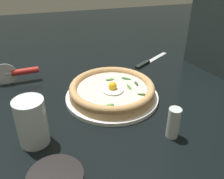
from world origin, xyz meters
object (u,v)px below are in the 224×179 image
pizza_cutter (19,72)px  pepper_shaker (174,123)px  table_knife (147,62)px  pizza (112,90)px  drinking_glass (32,125)px

pizza_cutter → pepper_shaker: size_ratio=1.80×
pepper_shaker → pizza_cutter: bearing=-136.3°
pizza_cutter → table_knife: size_ratio=0.80×
pizza → table_knife: pizza is taller
table_knife → pizza_cutter: bearing=-86.3°
pizza_cutter → table_knife: (-0.03, 0.49, -0.03)m
pizza_cutter → drinking_glass: drinking_glass is taller
pizza → pepper_shaker: bearing=25.4°
pizza → pizza_cutter: 0.34m
pizza → pepper_shaker: 0.24m
pizza → pepper_shaker: (0.21, 0.10, 0.01)m
pizza → pizza_cutter: bearing=-123.8°
table_knife → pepper_shaker: 0.45m
pizza → table_knife: (-0.22, 0.21, -0.03)m
drinking_glass → pepper_shaker: drinking_glass is taller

